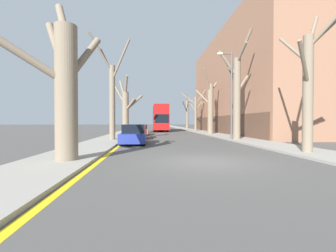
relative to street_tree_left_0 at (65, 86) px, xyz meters
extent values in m
plane|color=#4C4947|center=(5.73, -0.28, -3.11)|extent=(300.00, 300.00, 0.00)
cube|color=gray|center=(-0.37, 49.72, -3.05)|extent=(2.94, 120.00, 0.12)
cube|color=gray|center=(11.83, 49.72, -3.05)|extent=(2.94, 120.00, 0.12)
cube|color=#93664C|center=(18.30, 23.11, 4.21)|extent=(10.00, 30.34, 14.64)
cube|color=brown|center=(13.28, 23.11, -1.86)|extent=(0.12, 29.73, 2.50)
cube|color=yellow|center=(1.28, 49.72, -3.11)|extent=(0.24, 120.00, 0.01)
cylinder|color=#7A6B56|center=(0.06, -0.06, -0.35)|extent=(0.87, 0.87, 5.52)
cylinder|color=#7A6B56|center=(-0.22, 0.34, 2.77)|extent=(0.97, 1.19, 1.71)
cylinder|color=#7A6B56|center=(-0.94, -0.60, 0.81)|extent=(2.27, 1.41, 1.59)
cylinder|color=#7A6B56|center=(0.48, 0.86, 1.35)|extent=(1.21, 2.18, 2.53)
cylinder|color=#7A6B56|center=(-0.46, 0.40, 1.58)|extent=(1.44, 1.34, 2.60)
cylinder|color=#7A6B56|center=(0.12, 10.61, 0.19)|extent=(0.50, 0.50, 6.60)
cylinder|color=#7A6B56|center=(-0.35, 10.49, 3.83)|extent=(1.13, 0.45, 2.05)
cylinder|color=#7A6B56|center=(0.92, 10.05, 3.81)|extent=(1.84, 1.36, 3.30)
cylinder|color=#7A6B56|center=(-0.71, 9.99, 4.42)|extent=(1.87, 1.48, 2.98)
cylinder|color=#7A6B56|center=(0.12, 21.21, -0.25)|extent=(0.85, 0.85, 5.72)
cylinder|color=#7A6B56|center=(0.31, 20.39, 3.33)|extent=(0.72, 1.94, 2.51)
cylinder|color=#7A6B56|center=(0.80, 20.50, 0.82)|extent=(1.70, 1.75, 1.76)
cylinder|color=#7A6B56|center=(-0.30, 21.73, 2.82)|extent=(1.24, 1.44, 2.97)
cylinder|color=#7A6B56|center=(-0.72, 21.75, 2.31)|extent=(2.06, 1.48, 3.12)
cylinder|color=#7A6B56|center=(1.27, 20.39, 1.04)|extent=(2.61, 1.98, 2.10)
cylinder|color=#7A6B56|center=(11.46, 1.45, -0.08)|extent=(0.49, 0.49, 6.06)
cylinder|color=#7A6B56|center=(12.26, 0.79, 3.33)|extent=(1.80, 1.54, 2.05)
cylinder|color=#7A6B56|center=(11.57, 2.87, 2.69)|extent=(0.40, 2.96, 2.38)
cylinder|color=#7A6B56|center=(12.07, 1.95, 3.35)|extent=(1.43, 1.22, 2.12)
cylinder|color=#7A6B56|center=(10.76, 0.79, 1.33)|extent=(1.61, 1.53, 1.86)
cylinder|color=#7A6B56|center=(11.38, 10.67, 0.64)|extent=(0.68, 0.68, 7.49)
cylinder|color=#7A6B56|center=(11.85, 10.56, 2.01)|extent=(1.19, 0.50, 1.65)
cylinder|color=#7A6B56|center=(11.45, 9.84, 4.62)|extent=(0.39, 1.84, 1.54)
cylinder|color=#7A6B56|center=(11.70, 9.89, 5.19)|extent=(0.94, 1.83, 2.73)
cylinder|color=#7A6B56|center=(10.52, 10.58, 3.83)|extent=(1.94, 0.44, 2.43)
cylinder|color=#7A6B56|center=(11.15, 11.22, 2.99)|extent=(0.77, 1.38, 2.31)
cylinder|color=#7A6B56|center=(11.49, 20.11, 0.26)|extent=(0.76, 0.76, 6.73)
cylinder|color=#7A6B56|center=(12.04, 20.58, 3.30)|extent=(1.42, 1.26, 1.52)
cylinder|color=#7A6B56|center=(11.71, 20.92, 2.02)|extent=(0.76, 1.91, 2.87)
cylinder|color=#7A6B56|center=(10.90, 19.49, 3.90)|extent=(1.53, 1.58, 3.18)
cylinder|color=#7A6B56|center=(10.67, 20.77, 1.90)|extent=(1.94, 1.66, 2.24)
cylinder|color=#7A6B56|center=(11.53, 30.14, -0.05)|extent=(0.44, 0.44, 6.12)
cylinder|color=#7A6B56|center=(12.55, 30.00, 3.23)|extent=(2.18, 0.44, 2.95)
cylinder|color=#7A6B56|center=(12.30, 30.49, 1.58)|extent=(1.71, 0.90, 2.35)
cylinder|color=#7A6B56|center=(10.27, 30.76, 2.87)|extent=(2.68, 1.43, 2.23)
cylinder|color=#7A6B56|center=(11.10, 31.25, 1.50)|extent=(1.05, 2.38, 2.37)
cylinder|color=#7A6B56|center=(12.76, 30.72, 1.81)|extent=(2.59, 1.34, 1.86)
cylinder|color=#7A6B56|center=(11.39, 38.39, 0.07)|extent=(0.53, 0.53, 6.36)
cylinder|color=#7A6B56|center=(10.73, 37.27, 1.75)|extent=(1.56, 2.44, 2.45)
cylinder|color=#7A6B56|center=(11.27, 37.99, 3.61)|extent=(0.49, 1.01, 1.83)
cylinder|color=#7A6B56|center=(11.36, 37.31, 2.36)|extent=(0.26, 2.26, 1.61)
cylinder|color=#7A6B56|center=(12.39, 38.27, 3.04)|extent=(2.13, 0.42, 1.90)
cube|color=red|center=(5.31, 32.19, -1.42)|extent=(2.59, 11.00, 2.68)
cube|color=red|center=(5.31, 32.19, 0.67)|extent=(2.54, 10.78, 1.50)
cube|color=#A91111|center=(5.31, 32.19, 1.48)|extent=(2.54, 10.78, 0.12)
cube|color=black|center=(5.31, 32.19, -0.90)|extent=(2.62, 9.68, 1.39)
cube|color=black|center=(5.31, 32.19, 0.74)|extent=(2.62, 9.68, 1.14)
cube|color=black|center=(5.31, 26.71, -0.90)|extent=(2.33, 0.06, 1.46)
cylinder|color=black|center=(4.19, 28.89, -2.59)|extent=(0.30, 1.04, 1.04)
cylinder|color=black|center=(6.44, 28.89, -2.59)|extent=(0.30, 1.04, 1.04)
cylinder|color=black|center=(4.19, 35.27, -2.59)|extent=(0.30, 1.04, 1.04)
cylinder|color=black|center=(6.44, 35.27, -2.59)|extent=(0.30, 1.04, 1.04)
cube|color=navy|center=(2.20, 7.47, -2.60)|extent=(1.82, 3.96, 0.66)
cube|color=black|center=(2.20, 7.71, -1.95)|extent=(1.60, 2.06, 0.64)
cylinder|color=black|center=(1.40, 6.28, -2.80)|extent=(0.20, 0.61, 0.61)
cylinder|color=black|center=(3.00, 6.28, -2.80)|extent=(0.20, 0.61, 0.61)
cylinder|color=black|center=(1.40, 8.66, -2.80)|extent=(0.20, 0.61, 0.61)
cylinder|color=black|center=(3.00, 8.66, -2.80)|extent=(0.20, 0.61, 0.61)
cube|color=maroon|center=(2.20, 13.10, -2.59)|extent=(1.74, 4.07, 0.67)
cube|color=black|center=(2.20, 13.35, -2.00)|extent=(1.53, 2.12, 0.51)
cylinder|color=black|center=(1.44, 11.88, -2.80)|extent=(0.20, 0.61, 0.61)
cylinder|color=black|center=(2.96, 11.88, -2.80)|extent=(0.20, 0.61, 0.61)
cylinder|color=black|center=(1.44, 14.32, -2.80)|extent=(0.20, 0.61, 0.61)
cylinder|color=black|center=(2.96, 14.32, -2.80)|extent=(0.20, 0.61, 0.61)
cube|color=olive|center=(2.20, 19.58, -2.62)|extent=(1.90, 4.51, 0.62)
cube|color=black|center=(2.20, 19.85, -2.04)|extent=(1.67, 2.34, 0.54)
cylinder|color=black|center=(1.36, 18.22, -2.77)|extent=(0.20, 0.67, 0.67)
cylinder|color=black|center=(3.04, 18.22, -2.77)|extent=(0.20, 0.67, 0.67)
cylinder|color=black|center=(1.36, 20.93, -2.77)|extent=(0.20, 0.67, 0.67)
cylinder|color=black|center=(3.04, 20.93, -2.77)|extent=(0.20, 0.67, 0.67)
cylinder|color=#4C4F54|center=(10.80, 10.44, 0.87)|extent=(0.16, 0.16, 7.97)
cylinder|color=#4C4F54|center=(10.25, 10.44, 4.71)|extent=(1.10, 0.11, 0.11)
cube|color=beige|center=(9.70, 10.44, 4.71)|extent=(0.44, 0.20, 0.16)
camera|label=1|loc=(3.42, -9.42, -1.46)|focal=24.00mm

